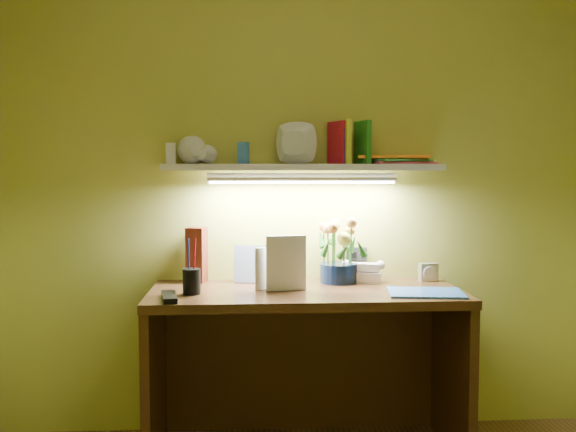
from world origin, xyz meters
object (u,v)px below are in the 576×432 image
object	(u,v)px
telephone	(363,271)
whisky_bottle	(197,256)
desk_clock	(428,272)
desk	(306,371)
flower_bouquet	(339,249)

from	to	relation	value
telephone	whisky_bottle	xyz separation A→B (m)	(-0.80, 0.06, 0.07)
desk_clock	whisky_bottle	bearing A→B (deg)	171.13
desk_clock	telephone	bearing A→B (deg)	174.01
desk	flower_bouquet	xyz separation A→B (m)	(0.17, 0.18, 0.53)
desk	whisky_bottle	xyz separation A→B (m)	(-0.51, 0.25, 0.50)
flower_bouquet	telephone	world-z (taller)	flower_bouquet
flower_bouquet	desk_clock	xyz separation A→B (m)	(0.44, 0.01, -0.12)
telephone	whisky_bottle	size ratio (longest dim) A/B	0.69
desk_clock	whisky_bottle	distance (m)	1.12
desk	whisky_bottle	world-z (taller)	whisky_bottle
telephone	whisky_bottle	bearing A→B (deg)	-169.54
telephone	whisky_bottle	world-z (taller)	whisky_bottle
desk	telephone	distance (m)	0.55
desk	whisky_bottle	distance (m)	0.75
desk	flower_bouquet	bearing A→B (deg)	45.23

